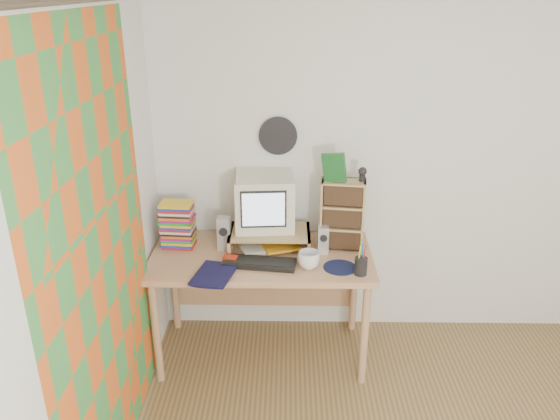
{
  "coord_description": "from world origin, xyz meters",
  "views": [
    {
      "loc": [
        -0.86,
        -1.71,
        2.34
      ],
      "look_at": [
        -0.91,
        1.33,
        1.08
      ],
      "focal_mm": 35.0,
      "sensor_mm": 36.0,
      "label": 1
    }
  ],
  "objects_px": {
    "cd_rack": "(342,215)",
    "mug": "(309,260)",
    "diary": "(197,271)",
    "keyboard": "(259,263)",
    "dvd_stack": "(178,226)",
    "crt_monitor": "(264,203)",
    "desk": "(262,268)"
  },
  "relations": [
    {
      "from": "keyboard",
      "to": "diary",
      "type": "height_order",
      "value": "diary"
    },
    {
      "from": "cd_rack",
      "to": "diary",
      "type": "height_order",
      "value": "cd_rack"
    },
    {
      "from": "keyboard",
      "to": "cd_rack",
      "type": "height_order",
      "value": "cd_rack"
    },
    {
      "from": "crt_monitor",
      "to": "diary",
      "type": "bearing_deg",
      "value": -137.29
    },
    {
      "from": "keyboard",
      "to": "desk",
      "type": "bearing_deg",
      "value": 96.1
    },
    {
      "from": "diary",
      "to": "keyboard",
      "type": "bearing_deg",
      "value": 30.74
    },
    {
      "from": "mug",
      "to": "crt_monitor",
      "type": "bearing_deg",
      "value": 130.89
    },
    {
      "from": "dvd_stack",
      "to": "mug",
      "type": "height_order",
      "value": "dvd_stack"
    },
    {
      "from": "desk",
      "to": "diary",
      "type": "distance_m",
      "value": 0.52
    },
    {
      "from": "dvd_stack",
      "to": "crt_monitor",
      "type": "bearing_deg",
      "value": 7.81
    },
    {
      "from": "keyboard",
      "to": "diary",
      "type": "xyz_separation_m",
      "value": [
        -0.36,
        -0.12,
        0.01
      ]
    },
    {
      "from": "mug",
      "to": "diary",
      "type": "bearing_deg",
      "value": -171.9
    },
    {
      "from": "keyboard",
      "to": "dvd_stack",
      "type": "distance_m",
      "value": 0.61
    },
    {
      "from": "crt_monitor",
      "to": "keyboard",
      "type": "bearing_deg",
      "value": -98.68
    },
    {
      "from": "crt_monitor",
      "to": "mug",
      "type": "height_order",
      "value": "crt_monitor"
    },
    {
      "from": "keyboard",
      "to": "dvd_stack",
      "type": "height_order",
      "value": "dvd_stack"
    },
    {
      "from": "crt_monitor",
      "to": "diary",
      "type": "relative_size",
      "value": 1.39
    },
    {
      "from": "keyboard",
      "to": "mug",
      "type": "xyz_separation_m",
      "value": [
        0.3,
        -0.03,
        0.04
      ]
    },
    {
      "from": "dvd_stack",
      "to": "diary",
      "type": "relative_size",
      "value": 1.1
    },
    {
      "from": "desk",
      "to": "crt_monitor",
      "type": "xyz_separation_m",
      "value": [
        0.02,
        0.09,
        0.43
      ]
    },
    {
      "from": "desk",
      "to": "keyboard",
      "type": "xyz_separation_m",
      "value": [
        -0.01,
        -0.21,
        0.15
      ]
    },
    {
      "from": "crt_monitor",
      "to": "mug",
      "type": "relative_size",
      "value": 2.73
    },
    {
      "from": "desk",
      "to": "cd_rack",
      "type": "xyz_separation_m",
      "value": [
        0.51,
        0.05,
        0.36
      ]
    },
    {
      "from": "crt_monitor",
      "to": "desk",
      "type": "bearing_deg",
      "value": -105.01
    },
    {
      "from": "keyboard",
      "to": "diary",
      "type": "bearing_deg",
      "value": -153.93
    },
    {
      "from": "desk",
      "to": "keyboard",
      "type": "relative_size",
      "value": 3.15
    },
    {
      "from": "crt_monitor",
      "to": "dvd_stack",
      "type": "xyz_separation_m",
      "value": [
        -0.56,
        -0.04,
        -0.15
      ]
    },
    {
      "from": "desk",
      "to": "mug",
      "type": "relative_size",
      "value": 10.51
    },
    {
      "from": "diary",
      "to": "dvd_stack",
      "type": "bearing_deg",
      "value": 127.24
    },
    {
      "from": "cd_rack",
      "to": "mug",
      "type": "relative_size",
      "value": 3.46
    },
    {
      "from": "keyboard",
      "to": "mug",
      "type": "bearing_deg",
      "value": 2.59
    },
    {
      "from": "mug",
      "to": "diary",
      "type": "xyz_separation_m",
      "value": [
        -0.66,
        -0.09,
        -0.03
      ]
    }
  ]
}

